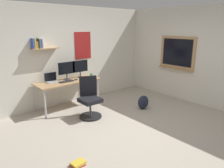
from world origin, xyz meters
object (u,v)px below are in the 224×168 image
at_px(desk, 68,83).
at_px(backpack, 143,102).
at_px(laptop, 52,80).
at_px(monitor_primary, 67,69).
at_px(keyboard, 66,81).
at_px(monitor_secondary, 80,68).
at_px(book_stack_on_floor, 78,164).
at_px(computer_mouse, 76,79).
at_px(coffee_mug, 91,75).
at_px(office_chair, 90,100).

height_order(desk, backpack, desk).
bearing_deg(laptop, desk, -22.60).
distance_m(monitor_primary, keyboard, 0.34).
bearing_deg(desk, monitor_secondary, 13.11).
bearing_deg(book_stack_on_floor, backpack, 19.77).
distance_m(monitor_secondary, keyboard, 0.62).
bearing_deg(backpack, monitor_secondary, 123.77).
xyz_separation_m(keyboard, book_stack_on_floor, (-1.02, -2.16, -0.70)).
distance_m(computer_mouse, coffee_mug, 0.52).
xyz_separation_m(monitor_primary, monitor_secondary, (0.41, 0.00, 0.00)).
distance_m(laptop, keyboard, 0.37).
bearing_deg(laptop, coffee_mug, -9.62).
height_order(laptop, monitor_secondary, monitor_secondary).
bearing_deg(monitor_secondary, backpack, -56.23).
relative_size(desk, laptop, 5.25).
bearing_deg(keyboard, laptop, 140.71).
bearing_deg(office_chair, keyboard, 102.85).
distance_m(office_chair, keyboard, 0.84).
relative_size(keyboard, book_stack_on_floor, 1.55).
height_order(laptop, coffee_mug, laptop).
distance_m(desk, coffee_mug, 0.72).
height_order(desk, monitor_secondary, monitor_secondary).
bearing_deg(office_chair, backpack, -20.80).
bearing_deg(office_chair, laptop, 114.84).
height_order(coffee_mug, book_stack_on_floor, coffee_mug).
relative_size(desk, coffee_mug, 17.70).
height_order(desk, laptop, laptop).
relative_size(keyboard, computer_mouse, 3.56).
bearing_deg(office_chair, book_stack_on_floor, -130.35).
relative_size(desk, computer_mouse, 15.66).
height_order(monitor_secondary, keyboard, monitor_secondary).
xyz_separation_m(coffee_mug, book_stack_on_floor, (-1.82, -2.21, -0.74)).
bearing_deg(keyboard, office_chair, -77.15).
bearing_deg(laptop, book_stack_on_floor, -107.11).
height_order(office_chair, laptop, laptop).
bearing_deg(monitor_primary, monitor_secondary, 0.00).
bearing_deg(desk, office_chair, -83.80).
bearing_deg(laptop, computer_mouse, -22.43).
height_order(laptop, book_stack_on_floor, laptop).
height_order(monitor_primary, keyboard, monitor_primary).
relative_size(computer_mouse, book_stack_on_floor, 0.44).
distance_m(monitor_primary, coffee_mug, 0.72).
relative_size(desk, book_stack_on_floor, 6.82).
relative_size(office_chair, monitor_primary, 2.05).
height_order(desk, monitor_primary, monitor_primary).
bearing_deg(computer_mouse, book_stack_on_floor, -121.08).
xyz_separation_m(monitor_primary, book_stack_on_floor, (-1.14, -2.35, -0.96)).
xyz_separation_m(keyboard, backpack, (1.49, -1.26, -0.56)).
relative_size(desk, monitor_primary, 3.51).
xyz_separation_m(monitor_secondary, backpack, (0.96, -1.44, -0.82)).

